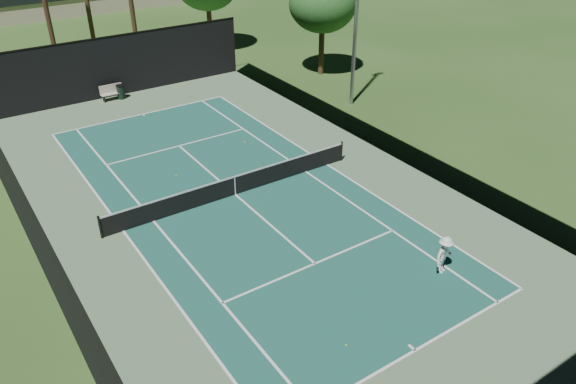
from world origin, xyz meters
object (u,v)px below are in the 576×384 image
tennis_net (235,185)px  player (444,255)px  tennis_ball_c (245,142)px  tennis_ball_d (79,181)px  tennis_ball_b (176,175)px  trash_bin (121,92)px  park_bench (112,92)px  tennis_ball_a (346,345)px

tennis_net → player: player is taller
tennis_ball_c → tennis_ball_d: 9.09m
tennis_net → tennis_ball_b: bearing=115.5°
player → tennis_ball_c: 14.30m
tennis_ball_b → trash_bin: bearing=83.2°
park_bench → trash_bin: 0.59m
tennis_ball_a → park_bench: park_bench is taller
tennis_ball_a → tennis_ball_d: 16.48m
tennis_ball_a → park_bench: bearing=87.7°
tennis_ball_d → park_bench: (5.09, 9.92, 0.52)m
player → tennis_ball_d: player is taller
tennis_ball_c → trash_bin: 11.05m
tennis_net → park_bench: tennis_net is taller
tennis_net → park_bench: bearing=92.6°
tennis_ball_c → tennis_ball_d: (-9.06, 0.73, -0.01)m
player → trash_bin: bearing=85.2°
park_bench → player: bearing=-79.8°
tennis_ball_b → park_bench: 12.17m
trash_bin → tennis_ball_c: bearing=-72.0°
player → tennis_ball_b: (-5.37, 12.79, -0.76)m
player → park_bench: player is taller
player → trash_bin: 25.08m
tennis_ball_a → tennis_ball_b: bearing=89.4°
tennis_net → park_bench: size_ratio=8.60×
trash_bin → tennis_ball_a: bearing=-93.5°
player → trash_bin: player is taller
player → tennis_ball_c: size_ratio=21.62×
tennis_ball_d → park_bench: size_ratio=0.04×
tennis_ball_a → trash_bin: (1.58, 25.74, 0.44)m
player → tennis_ball_c: (-0.53, 14.27, -0.75)m
tennis_net → park_bench: (-0.70, 15.42, -0.01)m
trash_bin → tennis_ball_d: bearing=-120.0°
tennis_ball_b → tennis_net: bearing=-64.5°
tennis_ball_c → park_bench: 11.38m
tennis_net → tennis_ball_a: 10.62m
tennis_ball_d → player: bearing=-57.4°
tennis_ball_a → trash_bin: bearing=86.5°
tennis_net → tennis_ball_d: tennis_net is taller
tennis_ball_a → tennis_ball_c: (4.99, 15.24, 0.00)m
tennis_net → tennis_ball_c: tennis_net is taller
tennis_ball_c → player: bearing=-87.9°
player → trash_bin: size_ratio=1.67×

